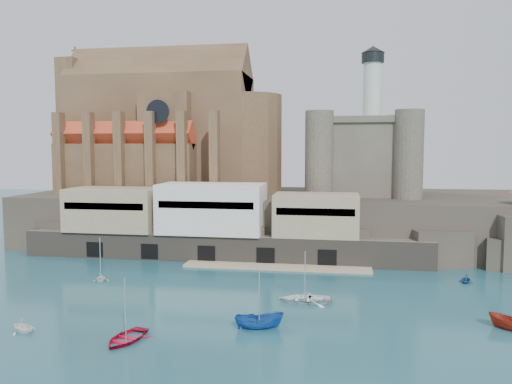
{
  "coord_description": "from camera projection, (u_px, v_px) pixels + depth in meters",
  "views": [
    {
      "loc": [
        11.57,
        -60.09,
        19.16
      ],
      "look_at": [
        -3.67,
        32.0,
        10.92
      ],
      "focal_mm": 35.0,
      "sensor_mm": 36.0,
      "label": 1
    }
  ],
  "objects": [
    {
      "name": "boat_1",
      "position": [
        23.0,
        331.0,
        52.23
      ],
      "size": [
        2.7,
        3.29,
        3.29
      ],
      "primitive_type": "imported",
      "rotation": [
        0.0,
        0.0,
        1.17
      ],
      "color": "white",
      "rests_on": "ground"
    },
    {
      "name": "ground",
      "position": [
        243.0,
        301.0,
        62.61
      ],
      "size": [
        300.0,
        300.0,
        0.0
      ],
      "primitive_type": "plane",
      "color": "#1A4A57",
      "rests_on": "ground"
    },
    {
      "name": "promontory",
      "position": [
        279.0,
        219.0,
        100.9
      ],
      "size": [
        100.0,
        36.0,
        10.0
      ],
      "color": "#2C2721",
      "rests_on": "ground"
    },
    {
      "name": "quay",
      "position": [
        211.0,
        224.0,
        86.41
      ],
      "size": [
        70.0,
        12.0,
        13.05
      ],
      "color": "#5D554A",
      "rests_on": "ground"
    },
    {
      "name": "boat_4",
      "position": [
        101.0,
        281.0,
        71.9
      ],
      "size": [
        3.0,
        2.45,
        3.0
      ],
      "primitive_type": "imported",
      "rotation": [
        0.0,
        0.0,
        3.53
      ],
      "color": "white",
      "rests_on": "ground"
    },
    {
      "name": "church",
      "position": [
        169.0,
        134.0,
        105.72
      ],
      "size": [
        47.0,
        25.93,
        30.51
      ],
      "color": "brown",
      "rests_on": "promontory"
    },
    {
      "name": "boat_7",
      "position": [
        466.0,
        282.0,
        71.25
      ],
      "size": [
        2.89,
        2.33,
        2.91
      ],
      "primitive_type": "imported",
      "rotation": [
        0.0,
        0.0,
        5.92
      ],
      "color": "navy",
      "rests_on": "ground"
    },
    {
      "name": "castle_keep",
      "position": [
        362.0,
        152.0,
        98.76
      ],
      "size": [
        21.2,
        21.2,
        29.3
      ],
      "color": "#4E493D",
      "rests_on": "promontory"
    },
    {
      "name": "boat_2",
      "position": [
        259.0,
        328.0,
        53.1
      ],
      "size": [
        2.44,
        2.41,
        5.26
      ],
      "primitive_type": "imported",
      "rotation": [
        0.0,
        0.0,
        1.81
      ],
      "color": "#184D9E",
      "rests_on": "ground"
    },
    {
      "name": "boat_0",
      "position": [
        126.0,
        341.0,
        49.7
      ],
      "size": [
        4.22,
        1.98,
        5.7
      ],
      "primitive_type": "imported",
      "rotation": [
        0.0,
        0.0,
        6.08
      ],
      "color": "red",
      "rests_on": "ground"
    },
    {
      "name": "boat_6",
      "position": [
        305.0,
        302.0,
        62.35
      ],
      "size": [
        1.84,
        4.77,
        6.52
      ],
      "primitive_type": "imported",
      "rotation": [
        0.0,
        0.0,
        4.82
      ],
      "color": "white",
      "rests_on": "ground"
    }
  ]
}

